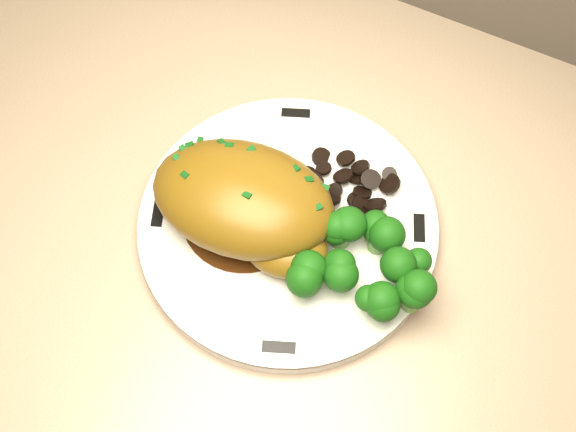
% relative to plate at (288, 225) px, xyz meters
% --- Properties ---
extents(plate, '(0.36, 0.36, 0.02)m').
position_rel_plate_xyz_m(plate, '(0.00, 0.00, 0.00)').
color(plate, white).
rests_on(plate, counter).
extents(rim_accent_0, '(0.02, 0.03, 0.00)m').
position_rel_plate_xyz_m(rim_accent_0, '(0.11, 0.05, 0.01)').
color(rim_accent_0, black).
rests_on(rim_accent_0, plate).
extents(rim_accent_1, '(0.03, 0.02, 0.00)m').
position_rel_plate_xyz_m(rim_accent_1, '(-0.05, 0.11, 0.01)').
color(rim_accent_1, black).
rests_on(rim_accent_1, plate).
extents(rim_accent_2, '(0.02, 0.03, 0.00)m').
position_rel_plate_xyz_m(rim_accent_2, '(-0.11, -0.05, 0.01)').
color(rim_accent_2, black).
rests_on(rim_accent_2, plate).
extents(rim_accent_3, '(0.03, 0.02, 0.00)m').
position_rel_plate_xyz_m(rim_accent_3, '(0.05, -0.11, 0.01)').
color(rim_accent_3, black).
rests_on(rim_accent_3, plate).
extents(gravy_pool, '(0.12, 0.12, 0.00)m').
position_rel_plate_xyz_m(gravy_pool, '(-0.04, -0.01, 0.01)').
color(gravy_pool, '#3D1E0B').
rests_on(gravy_pool, plate).
extents(chicken_breast, '(0.19, 0.14, 0.07)m').
position_rel_plate_xyz_m(chicken_breast, '(-0.03, -0.02, 0.04)').
color(chicken_breast, brown).
rests_on(chicken_breast, plate).
extents(mushroom_pile, '(0.09, 0.06, 0.02)m').
position_rel_plate_xyz_m(mushroom_pile, '(0.03, 0.05, 0.01)').
color(mushroom_pile, black).
rests_on(mushroom_pile, plate).
extents(broccoli_florets, '(0.12, 0.09, 0.04)m').
position_rel_plate_xyz_m(broccoli_florets, '(0.09, -0.02, 0.03)').
color(broccoli_florets, '#5C953F').
rests_on(broccoli_florets, plate).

